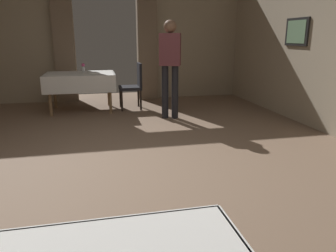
{
  "coord_description": "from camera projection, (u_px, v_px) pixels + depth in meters",
  "views": [
    {
      "loc": [
        -0.26,
        -3.49,
        1.44
      ],
      "look_at": [
        0.6,
        0.41,
        0.32
      ],
      "focal_mm": 34.28,
      "sensor_mm": 36.0,
      "label": 1
    }
  ],
  "objects": [
    {
      "name": "person_waiter_by_doorway",
      "position": [
        170.0,
        61.0,
        5.62
      ],
      "size": [
        0.41,
        0.33,
        1.72
      ],
      "color": "black",
      "rests_on": "ground"
    },
    {
      "name": "plate_mid_b",
      "position": [
        93.0,
        73.0,
        6.33
      ],
      "size": [
        0.24,
        0.24,
        0.01
      ],
      "primitive_type": "cylinder",
      "color": "white",
      "rests_on": "dining_table_mid"
    },
    {
      "name": "chair_mid_right",
      "position": [
        134.0,
        84.0,
        6.53
      ],
      "size": [
        0.44,
        0.44,
        0.93
      ],
      "color": "black",
      "rests_on": "ground"
    },
    {
      "name": "flower_vase_mid",
      "position": [
        83.0,
        67.0,
        6.47
      ],
      "size": [
        0.07,
        0.07,
        0.18
      ],
      "color": "silver",
      "rests_on": "dining_table_mid"
    },
    {
      "name": "wall_back",
      "position": [
        106.0,
        33.0,
        7.25
      ],
      "size": [
        6.4,
        0.27,
        3.0
      ],
      "color": "tan",
      "rests_on": "ground"
    },
    {
      "name": "ground",
      "position": [
        125.0,
        165.0,
        3.73
      ],
      "size": [
        10.08,
        10.08,
        0.0
      ],
      "primitive_type": "plane",
      "color": "#7A604C"
    },
    {
      "name": "dining_table_mid",
      "position": [
        80.0,
        78.0,
        6.32
      ],
      "size": [
        1.34,
        0.99,
        0.75
      ],
      "color": "olive",
      "rests_on": "ground"
    }
  ]
}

